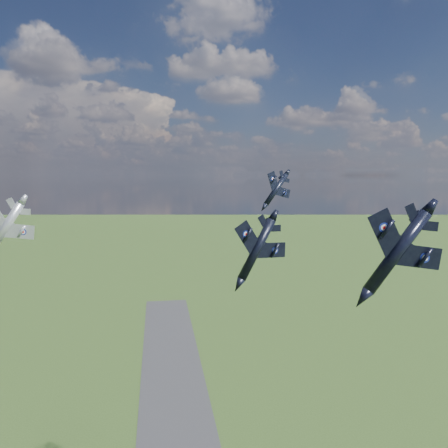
{
  "coord_description": "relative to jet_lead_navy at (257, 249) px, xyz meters",
  "views": [
    {
      "loc": [
        -5.83,
        -57.83,
        89.54
      ],
      "look_at": [
        5.32,
        13.98,
        81.44
      ],
      "focal_mm": 35.0,
      "sensor_mm": 36.0,
      "label": 1
    }
  ],
  "objects": [
    {
      "name": "jet_lead_navy",
      "position": [
        0.0,
        0.0,
        0.0
      ],
      "size": [
        12.77,
        15.8,
        7.5
      ],
      "primitive_type": null,
      "rotation": [
        0.0,
        0.51,
        0.2
      ],
      "color": "black"
    },
    {
      "name": "jet_right_navy",
      "position": [
        12.76,
        -17.59,
        2.3
      ],
      "size": [
        12.37,
        16.54,
        9.12
      ],
      "primitive_type": null,
      "rotation": [
        0.0,
        0.62,
        -0.09
      ],
      "color": "black"
    },
    {
      "name": "jet_high_navy",
      "position": [
        12.23,
        33.33,
        8.0
      ],
      "size": [
        12.87,
        14.83,
        7.84
      ],
      "primitive_type": null,
      "rotation": [
        0.0,
        0.72,
        0.44
      ],
      "color": "black"
    },
    {
      "name": "jet_left_silver",
      "position": [
        -40.7,
        14.07,
        2.2
      ],
      "size": [
        11.05,
        14.95,
        8.2
      ],
      "primitive_type": null,
      "rotation": [
        0.0,
        0.59,
        -0.06
      ],
      "color": "#B1B6BD"
    }
  ]
}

